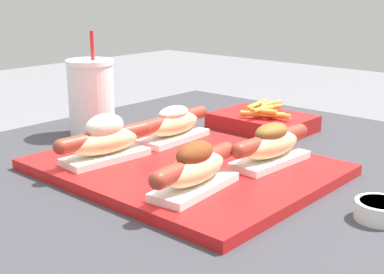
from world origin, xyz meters
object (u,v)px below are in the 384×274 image
object	(u,v)px
hot_dog_0	(105,140)
hot_dog_2	(174,124)
hot_dog_1	(195,168)
hot_dog_3	(271,145)
serving_tray	(184,167)
sauce_bowl	(380,209)
fries_basket	(263,121)
drink_cup	(91,97)

from	to	relation	value
hot_dog_0	hot_dog_2	world-z (taller)	hot_dog_0
hot_dog_1	hot_dog_0	bearing A→B (deg)	178.44
hot_dog_3	hot_dog_2	bearing A→B (deg)	-178.76
hot_dog_0	hot_dog_3	size ratio (longest dim) A/B	1.00
serving_tray	hot_dog_1	size ratio (longest dim) A/B	2.40
hot_dog_3	sauce_bowl	bearing A→B (deg)	-14.87
hot_dog_0	sauce_bowl	size ratio (longest dim) A/B	2.90
fries_basket	hot_dog_1	bearing A→B (deg)	-68.60
hot_dog_0	sauce_bowl	xyz separation A→B (m)	(0.44, 0.11, -0.04)
hot_dog_3	drink_cup	size ratio (longest dim) A/B	0.89
drink_cup	hot_dog_2	bearing A→B (deg)	9.41
serving_tray	hot_dog_0	bearing A→B (deg)	-142.79
sauce_bowl	drink_cup	size ratio (longest dim) A/B	0.31
hot_dog_0	hot_dog_3	distance (m)	0.28
serving_tray	hot_dog_2	bearing A→B (deg)	140.99
hot_dog_0	sauce_bowl	distance (m)	0.45
fries_basket	hot_dog_3	bearing A→B (deg)	-53.06
serving_tray	drink_cup	xyz separation A→B (m)	(-0.31, 0.05, 0.07)
hot_dog_1	fries_basket	bearing A→B (deg)	111.40
drink_cup	hot_dog_1	bearing A→B (deg)	-18.47
hot_dog_1	hot_dog_3	world-z (taller)	hot_dog_1
serving_tray	sauce_bowl	bearing A→B (deg)	5.68
hot_dog_2	hot_dog_0	bearing A→B (deg)	-90.96
hot_dog_1	hot_dog_2	distance (m)	0.27
hot_dog_2	sauce_bowl	xyz separation A→B (m)	(0.43, -0.05, -0.04)
drink_cup	fries_basket	world-z (taller)	drink_cup
hot_dog_0	fries_basket	world-z (taller)	hot_dog_0
hot_dog_1	sauce_bowl	xyz separation A→B (m)	(0.23, 0.12, -0.04)
hot_dog_2	fries_basket	distance (m)	0.24
serving_tray	hot_dog_1	bearing A→B (deg)	-40.92
hot_dog_1	hot_dog_3	xyz separation A→B (m)	(0.01, 0.18, -0.00)
hot_dog_0	hot_dog_2	xyz separation A→B (m)	(0.00, 0.17, -0.00)
hot_dog_0	hot_dog_1	xyz separation A→B (m)	(0.21, -0.01, -0.00)
serving_tray	hot_dog_1	distance (m)	0.14
serving_tray	hot_dog_2	size ratio (longest dim) A/B	2.39
sauce_bowl	hot_dog_2	bearing A→B (deg)	173.14
hot_dog_3	sauce_bowl	size ratio (longest dim) A/B	2.90
hot_dog_1	fries_basket	size ratio (longest dim) A/B	0.93
hot_dog_0	fries_basket	size ratio (longest dim) A/B	0.93
hot_dog_2	sauce_bowl	distance (m)	0.44
hot_dog_1	drink_cup	distance (m)	0.44
sauce_bowl	fries_basket	distance (m)	0.48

